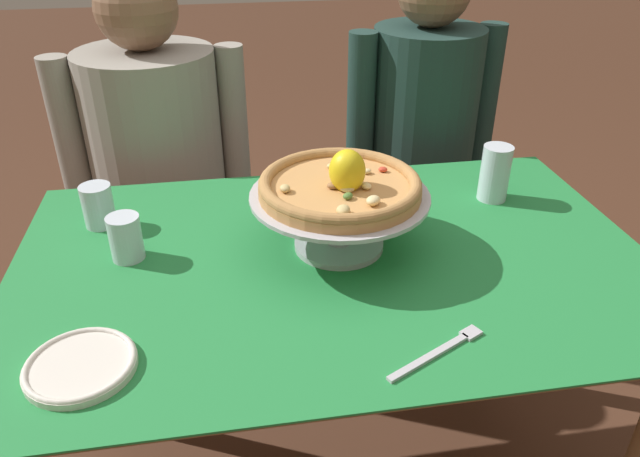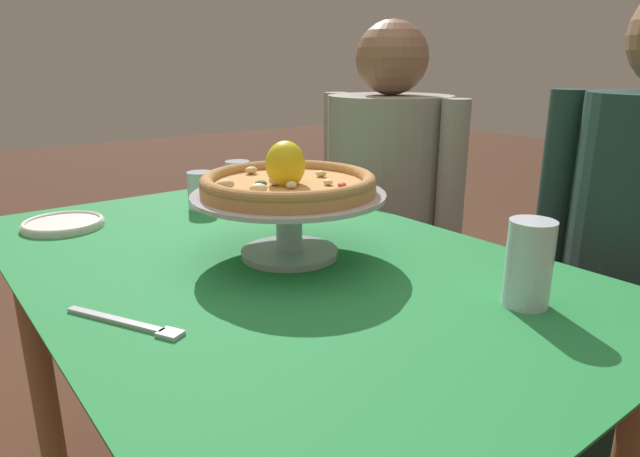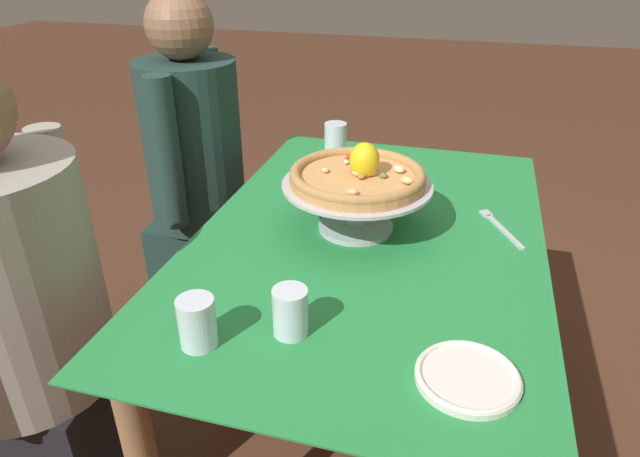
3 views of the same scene
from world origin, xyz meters
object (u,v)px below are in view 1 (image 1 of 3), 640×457
Objects in this scene: pizza_stand at (339,211)px; water_glass_back_right at (494,177)px; diner_left at (161,179)px; diner_right at (418,169)px; side_plate at (80,365)px; water_glass_side_left at (126,241)px; water_glass_back_left at (99,208)px; dinner_fork at (441,350)px; pizza at (341,185)px.

water_glass_back_right reaches higher than pizza_stand.
pizza_stand is 0.80m from diner_left.
side_plate is at bearing -132.46° from diner_right.
water_glass_back_right is 0.95m from side_plate.
water_glass_side_left is 0.65m from diner_left.
pizza_stand is 0.42m from water_glass_side_left.
diner_right reaches higher than water_glass_side_left.
pizza_stand reaches higher than water_glass_back_left.
water_glass_back_left is 0.51× the size of dinner_fork.
water_glass_back_left is 0.55× the size of side_plate.
diner_left is (0.01, 0.63, -0.17)m from water_glass_side_left.
side_plate is (-0.46, -0.28, -0.07)m from pizza_stand.
water_glass_back_right reaches higher than side_plate.
diner_right is (0.86, 0.45, -0.18)m from water_glass_back_left.
dinner_fork is at bearing -106.03° from diner_right.
dinner_fork is at bearing -5.31° from side_plate.
side_plate is (-0.85, -0.44, -0.05)m from water_glass_back_right.
diner_left is (-0.41, 0.66, -0.21)m from pizza_stand.
diner_left is (-0.41, 0.66, -0.27)m from pizza.
water_glass_back_right is at bearing -32.34° from diner_left.
diner_right reaches higher than pizza_stand.
diner_right is at bearing 58.95° from pizza_stand.
side_plate is 0.56m from dinner_fork.
diner_right is (0.83, 0.91, -0.15)m from side_plate.
diner_left is at bearing 121.87° from pizza_stand.
pizza is 0.82m from diner_left.
pizza_stand is 0.76m from diner_right.
pizza_stand is 0.36m from dinner_fork.
pizza is at bearing -58.14° from diner_left.
diner_left is at bearing 117.11° from dinner_fork.
side_plate is at bearing -92.79° from diner_left.
diner_right is (0.28, 0.96, -0.14)m from dinner_fork.
pizza_stand is 1.12× the size of pizza.
water_glass_back_right is at bearing -1.31° from water_glass_back_left.
water_glass_side_left is 0.32m from side_plate.
water_glass_side_left reaches higher than dinner_fork.
water_glass_back_right is at bearing 27.20° from side_plate.
water_glass_side_left is at bearing -63.41° from water_glass_back_left.
water_glass_back_right is at bearing 59.03° from dinner_fork.
water_glass_side_left is (-0.42, 0.03, -0.04)m from pizza_stand.
side_plate reaches higher than dinner_fork.
diner_left reaches higher than water_glass_back_right.
water_glass_back_left is 0.78m from dinner_fork.
pizza is 3.43× the size of water_glass_side_left.
pizza is at bearing -158.66° from water_glass_back_right.
water_glass_side_left reaches higher than side_plate.
pizza_stand is at bearing 119.48° from pizza.
diner_right reaches higher than water_glass_back_left.
water_glass_back_right is 0.71× the size of dinner_fork.
side_plate is at bearing -148.22° from pizza.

